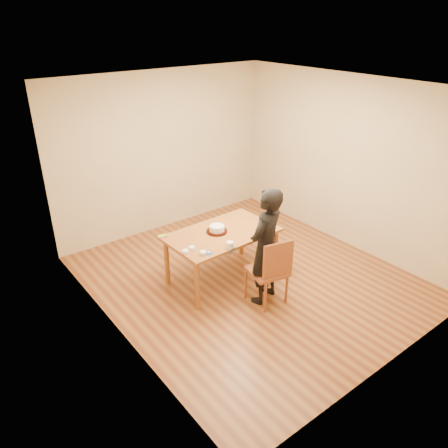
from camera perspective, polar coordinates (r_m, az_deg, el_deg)
room_shell at (r=6.05m, az=1.37°, el=5.17°), size 4.00×4.50×2.70m
dining_table at (r=6.05m, az=-0.29°, el=-1.28°), size 1.54×0.94×0.04m
dining_chair at (r=5.76m, az=5.62°, el=-6.15°), size 0.53×0.53×0.04m
cake_plate at (r=6.05m, az=-0.94°, el=-0.96°), size 0.29×0.29×0.02m
cake at (r=6.03m, az=-0.94°, el=-0.59°), size 0.21×0.21×0.07m
frosting_dome at (r=6.01m, az=-0.95°, el=-0.19°), size 0.20×0.20×0.03m
frosting_tub at (r=5.64m, az=0.77°, el=-2.75°), size 0.10×0.10×0.09m
frosting_lid at (r=5.53m, az=-1.99°, el=-3.82°), size 0.09×0.09×0.01m
frosting_dollop at (r=5.53m, az=-1.99°, el=-3.71°), size 0.04×0.04×0.02m
ramekin_green at (r=5.51m, az=-2.75°, el=-3.78°), size 0.09×0.09×0.04m
ramekin_yellow at (r=5.55m, az=-5.05°, el=-3.61°), size 0.08×0.08×0.04m
ramekin_multi at (r=5.63m, az=-4.24°, el=-3.14°), size 0.08×0.08×0.04m
candy_box_pink at (r=5.96m, az=-8.03°, el=-1.71°), size 0.12×0.08×0.02m
candy_box_green at (r=5.95m, az=-8.10°, el=-1.56°), size 0.12×0.06×0.02m
spatula at (r=5.58m, az=1.03°, el=-3.56°), size 0.15×0.09×0.01m
person at (r=5.61m, az=5.47°, el=-2.95°), size 0.67×0.54×1.60m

